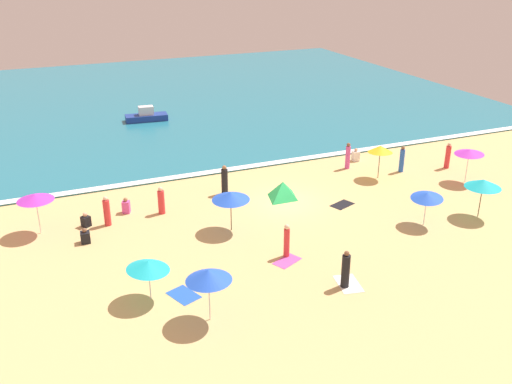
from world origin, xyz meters
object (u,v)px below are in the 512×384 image
at_px(beachgoer_3, 348,156).
at_px(beachgoer_8, 85,237).
at_px(beach_umbrella_7, 427,196).
at_px(beachgoer_4, 287,241).
at_px(beach_umbrella_1, 231,196).
at_px(beachgoer_12, 107,212).
at_px(beachgoer_0, 448,156).
at_px(beachgoer_9, 126,206).
at_px(beach_umbrella_4, 380,149).
at_px(beach_umbrella_6, 469,152).
at_px(beach_umbrella_0, 483,183).
at_px(beachgoer_6, 86,221).
at_px(beachgoer_1, 225,181).
at_px(beach_umbrella_5, 208,275).
at_px(beachgoer_10, 346,270).
at_px(beach_tent, 283,190).
at_px(beach_umbrella_2, 148,265).
at_px(beachgoer_5, 356,156).
at_px(beach_umbrella_3, 35,197).
at_px(beachgoer_11, 161,201).
at_px(beachgoer_2, 402,160).
at_px(small_boat_0, 146,116).

relative_size(beachgoer_3, beachgoer_8, 2.25).
relative_size(beach_umbrella_7, beachgoer_4, 1.41).
relative_size(beach_umbrella_1, beachgoer_12, 1.67).
bearing_deg(beachgoer_0, beachgoer_4, -156.31).
bearing_deg(beachgoer_9, beach_umbrella_4, -3.58).
distance_m(beach_umbrella_6, beachgoer_12, 22.65).
distance_m(beach_umbrella_0, beach_umbrella_7, 3.53).
distance_m(beach_umbrella_0, beachgoer_6, 21.93).
xyz_separation_m(beach_umbrella_1, beachgoer_1, (1.37, 4.80, -1.13)).
distance_m(beach_umbrella_4, beach_umbrella_7, 7.04).
bearing_deg(beach_umbrella_5, beach_umbrella_1, 63.33).
xyz_separation_m(beach_umbrella_1, beachgoer_10, (2.72, -7.20, -1.16)).
bearing_deg(beach_umbrella_4, beach_tent, -175.96).
relative_size(beach_umbrella_2, beach_tent, 0.91).
distance_m(beach_umbrella_1, beachgoer_5, 13.90).
distance_m(beach_umbrella_5, beachgoer_6, 11.39).
relative_size(beach_tent, beachgoer_9, 2.57).
distance_m(beach_umbrella_2, beach_umbrella_3, 9.31).
bearing_deg(beachgoer_11, beachgoer_4, -58.51).
distance_m(beachgoer_2, beachgoer_6, 20.86).
relative_size(beach_umbrella_6, beachgoer_5, 2.43).
distance_m(beach_umbrella_4, beachgoer_9, 16.51).
bearing_deg(beach_umbrella_2, small_boat_0, 77.62).
distance_m(beach_umbrella_1, beachgoer_1, 5.12).
bearing_deg(beach_tent, beachgoer_11, 174.82).
height_order(beach_umbrella_4, beach_tent, beach_umbrella_4).
xyz_separation_m(beach_umbrella_4, beachgoer_4, (-10.11, -7.08, -1.15)).
relative_size(beach_umbrella_2, small_boat_0, 0.59).
relative_size(beach_tent, beachgoer_6, 2.87).
bearing_deg(beachgoer_5, small_boat_0, 126.19).
bearing_deg(beachgoer_6, beachgoer_11, 0.65).
distance_m(beachgoer_3, beachgoer_4, 13.14).
xyz_separation_m(beach_umbrella_6, beach_tent, (-12.04, 2.27, -1.55)).
height_order(beach_umbrella_0, beachgoer_6, beach_umbrella_0).
bearing_deg(beach_umbrella_7, beach_umbrella_5, -164.63).
bearing_deg(beachgoer_10, beachgoer_2, 44.89).
relative_size(beach_tent, small_boat_0, 0.64).
relative_size(beachgoer_5, beachgoer_11, 0.57).
bearing_deg(small_boat_0, beach_umbrella_7, -69.99).
distance_m(beach_umbrella_3, beach_umbrella_6, 26.11).
distance_m(beach_umbrella_6, beachgoer_1, 15.70).
height_order(beachgoer_5, small_boat_0, small_boat_0).
xyz_separation_m(beach_umbrella_7, beachgoer_0, (7.08, 6.59, -0.88)).
bearing_deg(beachgoer_4, beachgoer_1, 90.93).
relative_size(beachgoer_0, beachgoer_11, 1.11).
distance_m(beach_umbrella_2, beach_umbrella_5, 3.07).
bearing_deg(beachgoer_0, beachgoer_8, -176.40).
relative_size(beach_umbrella_0, beachgoer_3, 1.53).
xyz_separation_m(beach_umbrella_7, beachgoer_11, (-12.90, 7.00, -0.97)).
distance_m(beach_umbrella_4, beachgoer_10, 13.86).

